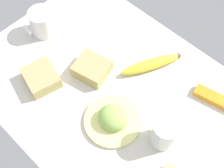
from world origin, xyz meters
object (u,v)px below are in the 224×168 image
Objects in this scene: sandwich_main at (91,69)px; glass_of_milk at (164,134)px; snack_bar at (214,98)px; sandwich_extra at (41,78)px; banana at (151,64)px; plate_of_food at (113,119)px; coffee_mug_black at (43,22)px.

glass_of_milk reaches higher than sandwich_main.
snack_bar is (-34.57, -19.54, -1.20)cm from sandwich_main.
sandwich_extra is 0.63× the size of banana.
sandwich_extra reaches higher than snack_bar.
glass_of_milk reaches higher than snack_bar.
glass_of_milk is 25.12cm from banana.
plate_of_food is at bearing 100.96° from banana.
snack_bar is at bearing -99.13° from glass_of_milk.
snack_bar is (-17.54, -27.06, -0.77)cm from plate_of_food.
banana is (18.54, -16.77, -2.43)cm from glass_of_milk.
banana is 1.61× the size of snack_bar.
plate_of_food is 18.62cm from sandwich_main.
coffee_mug_black is 0.88× the size of sandwich_extra.
coffee_mug_black is at bearing -2.53° from sandwich_main.
banana is at bearing -159.34° from coffee_mug_black.
coffee_mug_black reaches higher than snack_bar.
plate_of_food is at bearing -167.98° from sandwich_extra.
sandwich_main reaches higher than snack_bar.
coffee_mug_black is 21.31cm from sandwich_extra.
coffee_mug_black reaches higher than banana.
sandwich_main is (17.03, -7.52, 0.43)cm from plate_of_food.
coffee_mug_black is 0.89× the size of snack_bar.
sandwich_extra is (9.06, 13.07, 0.00)cm from sandwich_main.
sandwich_extra is (-15.71, 14.17, -2.55)cm from coffee_mug_black.
sandwich_main and sandwich_extra have the same top height.
sandwich_main is 15.91cm from sandwich_extra.
sandwich_extra is 1.29× the size of glass_of_milk.
banana is at bearing -129.74° from sandwich_main.
coffee_mug_black is at bearing 5.11° from snack_bar.
coffee_mug_black is 0.91× the size of sandwich_main.
sandwich_extra is at bearing 15.95° from glass_of_milk.
coffee_mug_black is at bearing -11.64° from plate_of_food.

